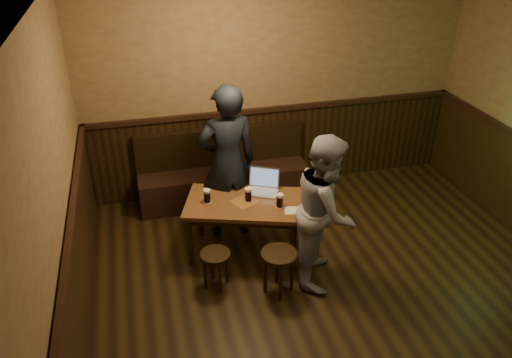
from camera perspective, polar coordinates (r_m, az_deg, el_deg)
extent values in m
cube|color=black|center=(4.93, 12.49, -17.44)|extent=(5.00, 6.00, 0.02)
cube|color=beige|center=(3.50, 17.62, 16.18)|extent=(5.00, 6.00, 0.02)
cube|color=#957C4C|center=(6.55, 2.41, 10.42)|extent=(5.00, 0.02, 2.80)
cube|color=#957C4C|center=(3.69, -22.83, -8.71)|extent=(0.02, 6.00, 2.80)
cube|color=black|center=(6.85, 2.34, 3.61)|extent=(4.98, 0.04, 1.10)
cube|color=black|center=(4.23, -20.10, -17.81)|extent=(0.04, 5.98, 1.10)
cube|color=black|center=(6.59, 2.51, 8.04)|extent=(4.98, 0.06, 0.06)
cube|color=black|center=(3.84, -21.15, -11.81)|extent=(0.06, 5.98, 0.06)
cube|color=black|center=(6.61, -3.65, -0.67)|extent=(2.20, 0.50, 0.45)
cube|color=black|center=(6.56, -4.12, 3.78)|extent=(2.20, 0.10, 0.50)
cube|color=brown|center=(5.41, -1.41, -2.81)|extent=(1.41, 1.07, 0.04)
cube|color=black|center=(5.45, -1.40, -3.40)|extent=(1.27, 0.94, 0.07)
cube|color=maroon|center=(5.40, -1.41, -2.59)|extent=(0.31, 0.31, 0.00)
cylinder|color=black|center=(5.45, -7.49, -7.13)|extent=(0.06, 0.06, 0.62)
cylinder|color=black|center=(5.90, -6.46, -3.85)|extent=(0.06, 0.06, 0.62)
cylinder|color=black|center=(5.35, 4.29, -7.69)|extent=(0.06, 0.06, 0.62)
cylinder|color=black|center=(5.82, 4.34, -4.30)|extent=(0.06, 0.06, 0.62)
cylinder|color=black|center=(5.10, -4.68, -8.61)|extent=(0.36, 0.36, 0.04)
cylinder|color=black|center=(5.25, -3.36, -10.01)|extent=(0.03, 0.03, 0.40)
cylinder|color=black|center=(5.31, -5.05, -9.59)|extent=(0.03, 0.03, 0.40)
cylinder|color=black|center=(5.20, -5.84, -10.67)|extent=(0.03, 0.03, 0.40)
cylinder|color=black|center=(5.14, -4.12, -11.12)|extent=(0.03, 0.03, 0.40)
cylinder|color=black|center=(4.98, 2.66, -8.62)|extent=(0.41, 0.41, 0.04)
cylinder|color=black|center=(5.15, 4.14, -10.55)|extent=(0.04, 0.04, 0.47)
cylinder|color=black|center=(5.23, 2.38, -9.71)|extent=(0.04, 0.04, 0.47)
cylinder|color=black|center=(5.11, 1.05, -10.79)|extent=(0.04, 0.04, 0.47)
cylinder|color=black|center=(5.03, 2.84, -11.67)|extent=(0.04, 0.04, 0.47)
cylinder|color=#A92C14|center=(5.42, -5.57, -2.63)|extent=(0.10, 0.10, 0.00)
cylinder|color=silver|center=(5.42, -5.58, -2.60)|extent=(0.08, 0.08, 0.00)
cylinder|color=black|center=(5.38, -5.61, -2.04)|extent=(0.07, 0.07, 0.12)
cylinder|color=beige|center=(5.35, -5.65, -1.36)|extent=(0.08, 0.08, 0.03)
cylinder|color=#A92C14|center=(5.42, -0.89, -2.48)|extent=(0.10, 0.10, 0.00)
cylinder|color=silver|center=(5.42, -0.89, -2.44)|extent=(0.08, 0.08, 0.00)
cylinder|color=black|center=(5.38, -0.89, -1.88)|extent=(0.07, 0.07, 0.12)
cylinder|color=beige|center=(5.35, -0.90, -1.20)|extent=(0.08, 0.08, 0.03)
cylinder|color=#A92C14|center=(5.32, 2.71, -3.16)|extent=(0.10, 0.10, 0.00)
cylinder|color=silver|center=(5.32, 2.71, -3.13)|extent=(0.08, 0.08, 0.00)
cylinder|color=black|center=(5.29, 2.72, -2.56)|extent=(0.07, 0.07, 0.12)
cylinder|color=beige|center=(5.25, 2.74, -1.87)|extent=(0.08, 0.08, 0.03)
cube|color=silver|center=(5.56, 0.68, -1.46)|extent=(0.42, 0.37, 0.02)
cube|color=#B2B2B7|center=(5.56, 0.68, -1.37)|extent=(0.36, 0.31, 0.00)
cube|color=silver|center=(5.60, 0.96, 0.24)|extent=(0.34, 0.22, 0.23)
cube|color=#5772A1|center=(5.60, 0.93, 0.18)|extent=(0.30, 0.19, 0.19)
cube|color=silver|center=(5.27, 4.49, -3.60)|extent=(0.25, 0.20, 0.00)
imported|color=black|center=(5.63, -3.29, 1.83)|extent=(0.70, 0.48, 1.86)
imported|color=#949399|center=(5.05, 7.98, -3.51)|extent=(0.90, 0.98, 1.62)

